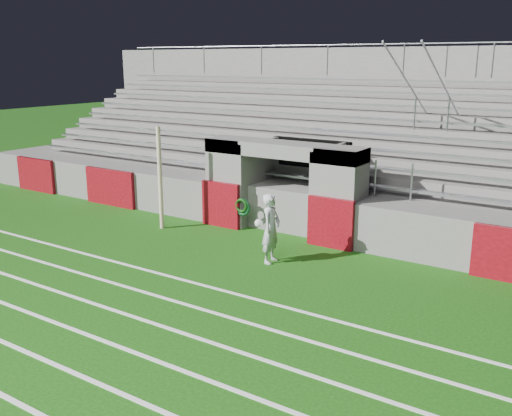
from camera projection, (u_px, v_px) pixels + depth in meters
The scene contains 6 objects.
ground at pixel (208, 267), 13.75m from camera, with size 90.00×90.00×0.00m, color #13460B.
field_post at pixel (160, 178), 16.53m from camera, with size 0.12×0.12×3.01m, color beige.
field_markings at pixel (28, 353), 9.70m from camera, with size 28.00×8.09×0.01m.
stadium_structure at pixel (348, 159), 19.82m from camera, with size 26.00×8.48×5.42m.
goalkeeper_with_ball at pixel (271, 228), 13.85m from camera, with size 0.63×0.67×1.72m.
hose_coil at pixel (242, 207), 16.49m from camera, with size 0.53×0.14×0.53m.
Camera 1 is at (8.06, -10.20, 4.83)m, focal length 40.00 mm.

